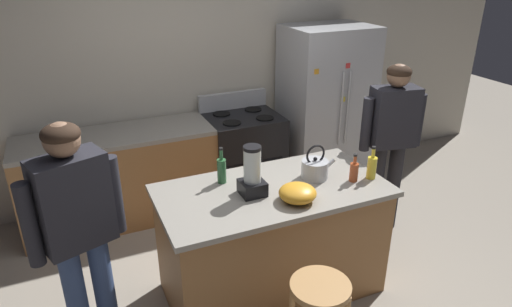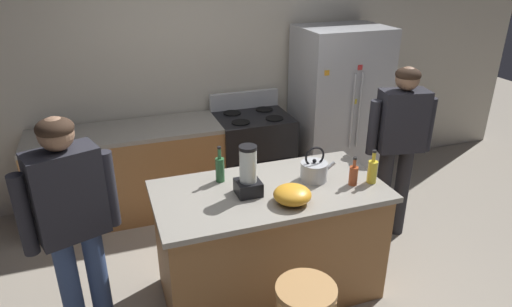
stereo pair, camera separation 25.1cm
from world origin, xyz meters
TOP-DOWN VIEW (x-y plane):
  - ground_plane at (0.00, 0.00)m, footprint 14.00×14.00m
  - back_wall at (0.00, 1.95)m, footprint 8.00×0.10m
  - kitchen_island at (0.00, 0.00)m, footprint 1.66×0.85m
  - back_counter_run at (-0.80, 1.55)m, footprint 2.00×0.64m
  - refrigerator at (1.37, 1.50)m, footprint 0.90×0.73m
  - stove_range at (0.39, 1.52)m, footprint 0.76×0.65m
  - person_by_island_left at (-1.32, -0.07)m, footprint 0.59×0.34m
  - person_by_sink_right at (1.35, 0.37)m, footprint 0.60×0.29m
  - bar_stool at (-0.08, -0.82)m, footprint 0.36×0.36m
  - blender_appliance at (-0.17, -0.02)m, footprint 0.17×0.17m
  - bottle_cooking_sauce at (0.59, -0.14)m, footprint 0.06×0.06m
  - bottle_olive_oil at (-0.30, 0.23)m, footprint 0.07×0.07m
  - bottle_soda at (0.74, -0.15)m, footprint 0.07×0.07m
  - mixing_bowl at (0.07, -0.23)m, footprint 0.26×0.26m
  - tea_kettle at (0.36, 0.02)m, footprint 0.28×0.20m

SIDE VIEW (x-z plane):
  - ground_plane at x=0.00m, z-range 0.00..0.00m
  - back_counter_run at x=-0.80m, z-range 0.00..0.90m
  - kitchen_island at x=0.00m, z-range 0.00..0.90m
  - stove_range at x=0.39m, z-range -0.08..1.00m
  - bar_stool at x=-0.08m, z-range 0.19..0.88m
  - refrigerator at x=1.37m, z-range 0.00..1.76m
  - mixing_bowl at x=0.07m, z-range 0.90..1.02m
  - person_by_sink_right at x=1.35m, z-range 0.17..1.77m
  - bottle_cooking_sauce at x=0.59m, z-range 0.87..1.09m
  - tea_kettle at x=0.36m, z-range 0.84..1.11m
  - person_by_island_left at x=-1.32m, z-range 0.17..1.79m
  - bottle_soda at x=0.74m, z-range 0.87..1.12m
  - bottle_olive_oil at x=-0.30m, z-range 0.86..1.14m
  - blender_appliance at x=-0.17m, z-range 0.87..1.24m
  - back_wall at x=0.00m, z-range 0.00..2.70m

